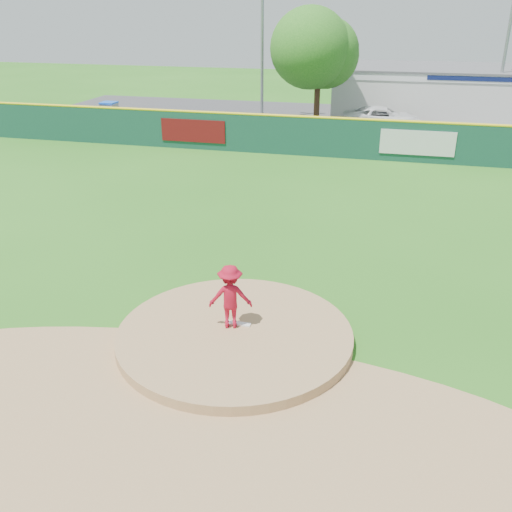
% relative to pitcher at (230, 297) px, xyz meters
% --- Properties ---
extents(ground, '(120.00, 120.00, 0.00)m').
position_rel_pitcher_xyz_m(ground, '(0.15, -0.19, -1.03)').
color(ground, '#286B19').
rests_on(ground, ground).
extents(pitchers_mound, '(5.50, 5.50, 0.50)m').
position_rel_pitcher_xyz_m(pitchers_mound, '(0.15, -0.19, -1.03)').
color(pitchers_mound, '#9E774C').
rests_on(pitchers_mound, ground).
extents(pitching_rubber, '(0.60, 0.15, 0.04)m').
position_rel_pitcher_xyz_m(pitching_rubber, '(0.15, 0.11, -0.76)').
color(pitching_rubber, white).
rests_on(pitching_rubber, pitchers_mound).
extents(infield_dirt_arc, '(15.40, 15.40, 0.01)m').
position_rel_pitcher_xyz_m(infield_dirt_arc, '(0.15, -3.19, -1.03)').
color(infield_dirt_arc, '#9E774C').
rests_on(infield_dirt_arc, ground).
extents(parking_lot, '(44.00, 16.00, 0.02)m').
position_rel_pitcher_xyz_m(parking_lot, '(0.15, 26.81, -1.02)').
color(parking_lot, '#38383A').
rests_on(parking_lot, ground).
extents(pitcher, '(1.12, 0.81, 1.56)m').
position_rel_pitcher_xyz_m(pitcher, '(0.00, 0.00, 0.00)').
color(pitcher, '#A50E25').
rests_on(pitcher, pitchers_mound).
extents(van, '(5.22, 2.96, 1.37)m').
position_rel_pitcher_xyz_m(van, '(2.19, 25.75, -0.32)').
color(van, white).
rests_on(van, parking_lot).
extents(pool_building_grp, '(15.20, 8.20, 3.31)m').
position_rel_pitcher_xyz_m(pool_building_grp, '(6.15, 31.81, 0.63)').
color(pool_building_grp, silver).
rests_on(pool_building_grp, ground).
extents(fence_banners, '(15.27, 0.04, 1.20)m').
position_rel_pitcher_xyz_m(fence_banners, '(-1.60, 17.73, -0.03)').
color(fence_banners, '#600D0F').
rests_on(fence_banners, ground).
extents(playground_slide, '(0.95, 2.66, 1.47)m').
position_rel_pitcher_xyz_m(playground_slide, '(-15.07, 22.81, -0.29)').
color(playground_slide, blue).
rests_on(playground_slide, ground).
extents(outfield_fence, '(40.00, 0.14, 2.07)m').
position_rel_pitcher_xyz_m(outfield_fence, '(0.15, 17.81, 0.06)').
color(outfield_fence, '#133F31').
rests_on(outfield_fence, ground).
extents(deciduous_tree, '(5.60, 5.60, 7.36)m').
position_rel_pitcher_xyz_m(deciduous_tree, '(-1.85, 24.81, 3.52)').
color(deciduous_tree, '#382314').
rests_on(deciduous_tree, ground).
extents(light_pole_left, '(1.75, 0.25, 11.00)m').
position_rel_pitcher_xyz_m(light_pole_left, '(-5.85, 26.81, 5.02)').
color(light_pole_left, gray).
rests_on(light_pole_left, ground).
extents(light_pole_right, '(1.75, 0.25, 10.00)m').
position_rel_pitcher_xyz_m(light_pole_right, '(9.15, 28.81, 4.51)').
color(light_pole_right, gray).
rests_on(light_pole_right, ground).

